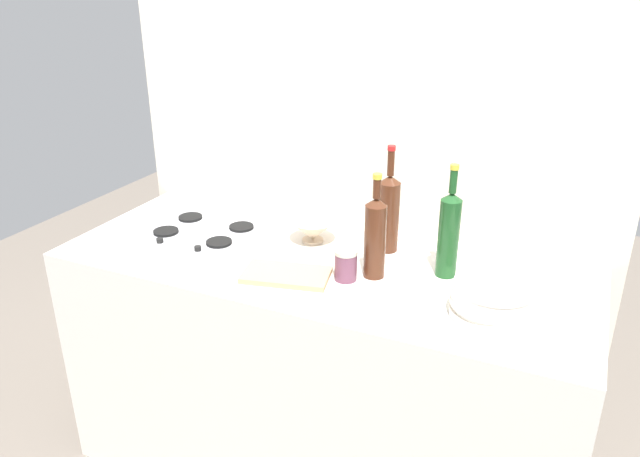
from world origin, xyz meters
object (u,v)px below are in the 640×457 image
wine_bottle_leftmost (375,236)px  cutting_board (286,275)px  plate_stack (491,300)px  condiment_jar_front (346,265)px  mixing_bowl (313,230)px  wine_bottle_mid_left (389,212)px  wine_bottle_mid_right (449,233)px  stovetop_hob (204,233)px

wine_bottle_leftmost → cutting_board: size_ratio=1.25×
plate_stack → wine_bottle_leftmost: (-0.39, 0.10, 0.09)m
condiment_jar_front → mixing_bowl: bearing=134.7°
wine_bottle_leftmost → cutting_board: 0.31m
wine_bottle_mid_left → cutting_board: bearing=-124.2°
condiment_jar_front → wine_bottle_mid_left: bearing=79.6°
plate_stack → condiment_jar_front: size_ratio=2.23×
wine_bottle_leftmost → wine_bottle_mid_left: size_ratio=0.91×
wine_bottle_leftmost → mixing_bowl: 0.35m
wine_bottle_leftmost → condiment_jar_front: size_ratio=3.35×
wine_bottle_mid_right → wine_bottle_leftmost: bearing=-153.9°
wine_bottle_mid_right → condiment_jar_front: wine_bottle_mid_right is taller
plate_stack → mixing_bowl: (-0.68, 0.26, -0.01)m
wine_bottle_leftmost → wine_bottle_mid_left: bearing=96.8°
mixing_bowl → condiment_jar_front: condiment_jar_front is taller
mixing_bowl → condiment_jar_front: bearing=-45.3°
wine_bottle_mid_left → wine_bottle_mid_right: wine_bottle_mid_left is taller
stovetop_hob → mixing_bowl: (0.38, 0.13, 0.03)m
stovetop_hob → condiment_jar_front: 0.61m
stovetop_hob → wine_bottle_mid_left: 0.69m
mixing_bowl → cutting_board: (0.04, -0.29, -0.04)m
mixing_bowl → stovetop_hob: bearing=-162.0°
condiment_jar_front → cutting_board: bearing=-159.3°
wine_bottle_leftmost → mixing_bowl: bearing=151.2°
wine_bottle_leftmost → mixing_bowl: size_ratio=2.01×
plate_stack → wine_bottle_mid_left: bearing=143.1°
plate_stack → condiment_jar_front: 0.46m
wine_bottle_mid_right → stovetop_hob: bearing=-175.7°
stovetop_hob → wine_bottle_leftmost: 0.69m
cutting_board → wine_bottle_mid_right: bearing=26.5°
plate_stack → wine_bottle_mid_right: 0.29m
stovetop_hob → wine_bottle_mid_left: wine_bottle_mid_left is taller
wine_bottle_mid_right → condiment_jar_front: (-0.28, -0.16, -0.10)m
stovetop_hob → condiment_jar_front: bearing=-9.0°
cutting_board → mixing_bowl: bearing=98.1°
wine_bottle_mid_left → condiment_jar_front: wine_bottle_mid_left is taller
wine_bottle_mid_left → wine_bottle_mid_right: bearing=-24.0°
plate_stack → mixing_bowl: 0.73m
wine_bottle_leftmost → mixing_bowl: wine_bottle_leftmost is taller
wine_bottle_leftmost → wine_bottle_mid_left: 0.21m
wine_bottle_mid_left → mixing_bowl: wine_bottle_mid_left is taller
cutting_board → stovetop_hob: bearing=159.0°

